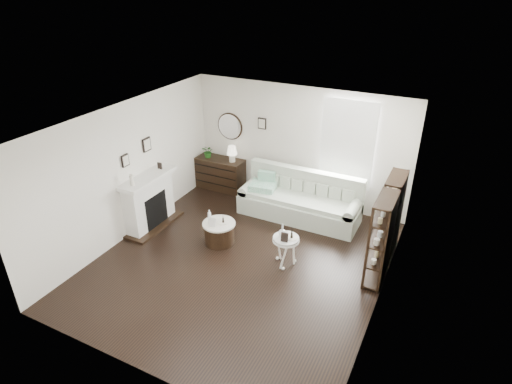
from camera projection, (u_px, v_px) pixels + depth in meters
The scene contains 18 objects.
room at pixel (331, 142), 9.09m from camera, with size 5.50×5.50×5.50m.
fireplace at pixel (150, 203), 8.88m from camera, with size 0.50×1.40×1.84m.
shelf_unit_far at pixel (391, 216), 7.91m from camera, with size 0.30×0.80×1.60m.
shelf_unit_near at pixel (380, 240), 7.19m from camera, with size 0.30×0.80×1.60m.
sofa at pixel (300, 202), 9.33m from camera, with size 2.60×0.90×1.01m.
quilt at pixel (263, 186), 9.45m from camera, with size 0.55×0.45×0.14m, color #227D56.
suitcase at pixel (339, 220), 8.91m from camera, with size 0.65×0.22×0.44m, color olive.
dresser at pixel (221, 174), 10.51m from camera, with size 1.17×0.50×0.78m.
table_lamp at pixel (232, 154), 10.10m from camera, with size 0.25×0.25×0.39m, color #EEE2C8, non-canonical shape.
potted_plant at pixel (208, 152), 10.34m from camera, with size 0.28×0.24×0.31m, color #1E5618.
drum_table at pixel (219, 232), 8.45m from camera, with size 0.65×0.65×0.45m.
pedestal_table at pixel (286, 240), 7.67m from camera, with size 0.48×0.48×0.58m.
eiffel_drum at pixel (223, 219), 8.32m from camera, with size 0.10×0.10×0.18m, color black, non-canonical shape.
bottle_drum at pixel (209, 216), 8.29m from camera, with size 0.07×0.07×0.29m, color silver.
card_frame_drum at pixel (212, 222), 8.20m from camera, with size 0.14×0.01×0.18m, color silver.
eiffel_ped at pixel (292, 233), 7.59m from camera, with size 0.11×0.11×0.20m, color black, non-canonical shape.
flask_ped at pixel (282, 230), 7.64m from camera, with size 0.14×0.14×0.25m, color silver, non-canonical shape.
card_frame_ped at pixel (284, 237), 7.50m from camera, with size 0.13×0.01×0.17m, color black.
Camera 1 is at (3.14, -5.66, 4.84)m, focal length 30.00 mm.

